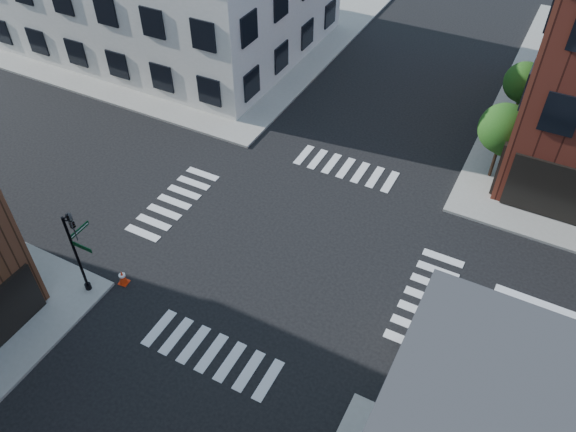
# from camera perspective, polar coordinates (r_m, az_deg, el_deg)

# --- Properties ---
(ground) EXTENTS (120.00, 120.00, 0.00)m
(ground) POSITION_cam_1_polar(r_m,az_deg,el_deg) (27.84, 0.16, -3.01)
(ground) COLOR black
(ground) RESTS_ON ground
(sidewalk_nw) EXTENTS (30.00, 30.00, 0.15)m
(sidewalk_nw) POSITION_cam_1_polar(r_m,az_deg,el_deg) (52.42, -10.24, 20.02)
(sidewalk_nw) COLOR gray
(sidewalk_nw) RESTS_ON ground
(tree_near) EXTENTS (2.69, 2.69, 4.49)m
(tree_near) POSITION_cam_1_polar(r_m,az_deg,el_deg) (31.97, 21.13, 8.05)
(tree_near) COLOR black
(tree_near) RESTS_ON ground
(tree_far) EXTENTS (2.43, 2.43, 4.07)m
(tree_far) POSITION_cam_1_polar(r_m,az_deg,el_deg) (37.33, 22.90, 12.21)
(tree_far) COLOR black
(tree_far) RESTS_ON ground
(signal_pole) EXTENTS (1.29, 1.24, 4.60)m
(signal_pole) POSITION_cam_1_polar(r_m,az_deg,el_deg) (25.48, -20.66, -2.87)
(signal_pole) COLOR black
(signal_pole) RESTS_ON ground
(box_truck) EXTENTS (8.83, 2.82, 3.97)m
(box_truck) POSITION_cam_1_polar(r_m,az_deg,el_deg) (23.11, 24.32, -13.78)
(box_truck) COLOR silver
(box_truck) RESTS_ON ground
(traffic_cone) EXTENTS (0.47, 0.47, 0.79)m
(traffic_cone) POSITION_cam_1_polar(r_m,az_deg,el_deg) (27.04, -16.46, -5.99)
(traffic_cone) COLOR red
(traffic_cone) RESTS_ON ground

